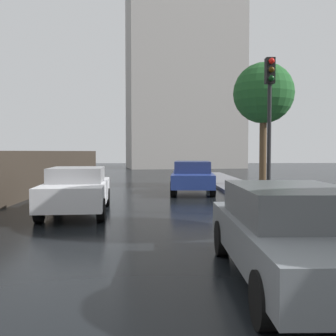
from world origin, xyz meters
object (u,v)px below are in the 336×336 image
(car_grey_mid_road, at_px, (294,231))
(car_blue_far_ahead, at_px, (192,176))
(traffic_light, at_px, (270,106))
(street_tree_near, at_px, (264,94))
(car_white_near_kerb, at_px, (77,190))

(car_grey_mid_road, bearing_deg, car_blue_far_ahead, 92.68)
(traffic_light, bearing_deg, car_grey_mid_road, -102.53)
(car_grey_mid_road, relative_size, car_blue_far_ahead, 1.01)
(street_tree_near, bearing_deg, car_blue_far_ahead, -144.14)
(car_blue_far_ahead, bearing_deg, car_grey_mid_road, -83.99)
(car_blue_far_ahead, bearing_deg, car_white_near_kerb, -120.74)
(car_grey_mid_road, height_order, street_tree_near, street_tree_near)
(traffic_light, bearing_deg, street_tree_near, 75.88)
(car_grey_mid_road, relative_size, traffic_light, 1.01)
(car_grey_mid_road, height_order, traffic_light, traffic_light)
(car_white_near_kerb, xyz_separation_m, street_tree_near, (8.11, 8.76, 4.21))
(car_grey_mid_road, bearing_deg, street_tree_near, 77.25)
(traffic_light, distance_m, street_tree_near, 9.73)
(car_white_near_kerb, height_order, car_blue_far_ahead, car_blue_far_ahead)
(car_grey_mid_road, distance_m, street_tree_near, 16.11)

